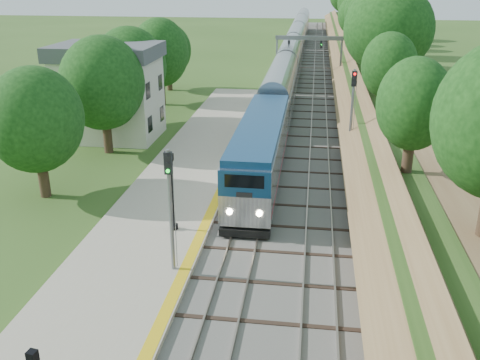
# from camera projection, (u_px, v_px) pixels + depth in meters

# --- Properties ---
(trackbed) EXTENTS (9.50, 170.00, 0.28)m
(trackbed) POSITION_uv_depth(u_px,v_px,m) (304.00, 78.00, 72.73)
(trackbed) COLOR #4C4944
(trackbed) RESTS_ON ground
(platform) EXTENTS (6.40, 68.00, 0.38)m
(platform) POSITION_uv_depth(u_px,v_px,m) (169.00, 204.00, 33.02)
(platform) COLOR #A29883
(platform) RESTS_ON ground
(yellow_stripe) EXTENTS (0.55, 68.00, 0.01)m
(yellow_stripe) POSITION_uv_depth(u_px,v_px,m) (214.00, 204.00, 32.59)
(yellow_stripe) COLOR gold
(yellow_stripe) RESTS_ON platform
(embankment) EXTENTS (10.64, 170.00, 11.70)m
(embankment) POSITION_uv_depth(u_px,v_px,m) (368.00, 65.00, 70.98)
(embankment) COLOR brown
(embankment) RESTS_ON ground
(station_building) EXTENTS (8.60, 6.60, 8.00)m
(station_building) POSITION_uv_depth(u_px,v_px,m) (109.00, 91.00, 45.64)
(station_building) COLOR silver
(station_building) RESTS_ON ground
(signal_gantry) EXTENTS (8.40, 0.38, 6.20)m
(signal_gantry) POSITION_uv_depth(u_px,v_px,m) (309.00, 47.00, 66.32)
(signal_gantry) COLOR slate
(signal_gantry) RESTS_ON ground
(trees_behind_platform) EXTENTS (7.82, 53.32, 7.21)m
(trees_behind_platform) POSITION_uv_depth(u_px,v_px,m) (99.00, 114.00, 36.51)
(trees_behind_platform) COLOR #332316
(trees_behind_platform) RESTS_ON ground
(train) EXTENTS (2.84, 114.03, 4.17)m
(train) POSITION_uv_depth(u_px,v_px,m) (293.00, 54.00, 79.72)
(train) COLOR black
(train) RESTS_ON trackbed
(lamppost_far) EXTENTS (0.43, 0.43, 4.38)m
(lamppost_far) POSITION_uv_depth(u_px,v_px,m) (173.00, 196.00, 28.74)
(lamppost_far) COLOR black
(lamppost_far) RESTS_ON platform
(signal_platform) EXTENTS (0.35, 0.28, 5.97)m
(signal_platform) POSITION_uv_depth(u_px,v_px,m) (170.00, 198.00, 24.20)
(signal_platform) COLOR slate
(signal_platform) RESTS_ON platform
(signal_farside) EXTENTS (0.38, 0.30, 6.92)m
(signal_farside) POSITION_uv_depth(u_px,v_px,m) (352.00, 106.00, 39.46)
(signal_farside) COLOR slate
(signal_farside) RESTS_ON ground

